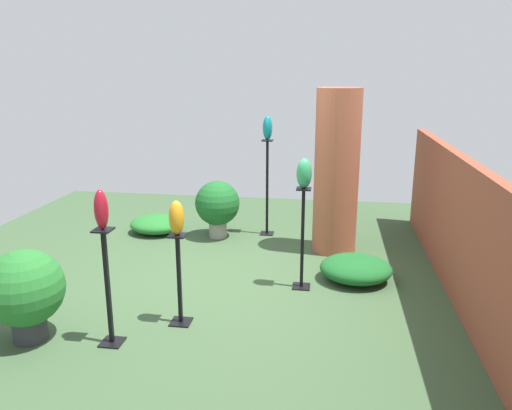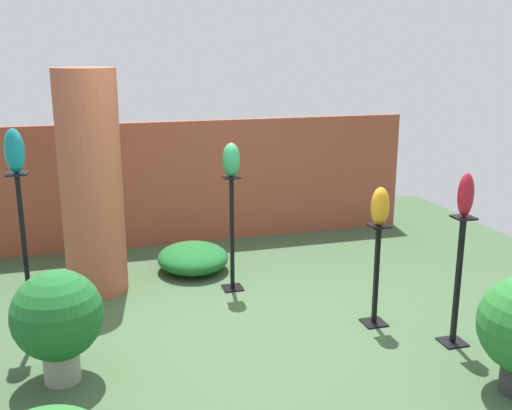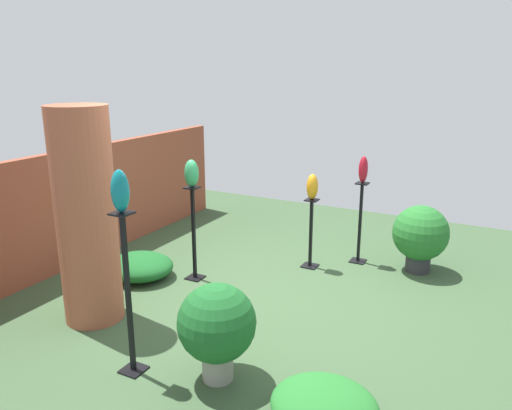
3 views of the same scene
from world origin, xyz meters
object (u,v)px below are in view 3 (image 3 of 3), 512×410
art_vase_teal (120,191)px  pedestal_ruby (360,226)px  art_vase_ruby (363,169)px  art_vase_jade (192,173)px  art_vase_amber (312,187)px  potted_plant_mid_right (420,235)px  pedestal_teal (129,301)px  pedestal_jade (194,238)px  pedestal_amber (311,237)px  brick_pillar (86,217)px  potted_plant_front_left (217,325)px

art_vase_teal → pedestal_ruby: bearing=-16.6°
pedestal_ruby → art_vase_ruby: (0.00, -0.00, 0.77)m
pedestal_ruby → art_vase_jade: 2.37m
art_vase_amber → potted_plant_mid_right: size_ratio=0.38×
pedestal_teal → potted_plant_mid_right: size_ratio=1.65×
pedestal_jade → pedestal_amber: bearing=-47.9°
pedestal_ruby → pedestal_amber: bearing=132.2°
pedestal_amber → potted_plant_mid_right: (0.51, -1.28, 0.08)m
brick_pillar → art_vase_amber: bearing=-32.6°
pedestal_ruby → potted_plant_front_left: size_ratio=1.28×
brick_pillar → pedestal_jade: (1.32, -0.37, -0.57)m
pedestal_ruby → art_vase_amber: art_vase_amber is taller
pedestal_jade → art_vase_amber: (1.02, -1.13, 0.55)m
art_vase_jade → potted_plant_mid_right: size_ratio=0.38×
potted_plant_front_left → potted_plant_mid_right: bearing=-18.6°
art_vase_teal → potted_plant_mid_right: 4.00m
brick_pillar → pedestal_jade: 1.48m
pedestal_jade → art_vase_teal: 2.26m
pedestal_ruby → art_vase_jade: art_vase_jade is taller
pedestal_teal → potted_plant_front_left: size_ratio=1.69×
pedestal_amber → brick_pillar: bearing=147.4°
art_vase_ruby → potted_plant_mid_right: 1.10m
art_vase_ruby → art_vase_jade: bearing=132.1°
potted_plant_front_left → potted_plant_mid_right: 3.33m
brick_pillar → art_vase_amber: (2.34, -1.49, -0.02)m
pedestal_jade → art_vase_teal: size_ratio=3.37×
potted_plant_mid_right → pedestal_ruby: bearing=93.5°
potted_plant_mid_right → pedestal_teal: bearing=152.5°
art_vase_amber → potted_plant_mid_right: art_vase_amber is taller
pedestal_jade → art_vase_jade: bearing=0.0°
art_vase_ruby → art_vase_teal: size_ratio=1.01×
pedestal_teal → art_vase_ruby: (3.36, -1.00, 0.61)m
brick_pillar → pedestal_jade: brick_pillar is taller
art_vase_amber → art_vase_ruby: bearing=-47.8°
art_vase_amber → potted_plant_front_left: size_ratio=0.39×
pedestal_amber → pedestal_teal: 2.95m
pedestal_jade → potted_plant_front_left: bearing=-140.3°
pedestal_ruby → potted_plant_mid_right: size_ratio=1.26×
brick_pillar → art_vase_ruby: size_ratio=6.29×
potted_plant_mid_right → brick_pillar: bearing=135.7°
art_vase_ruby → art_vase_amber: bearing=132.2°
brick_pillar → art_vase_teal: (-0.56, -1.01, 0.51)m
art_vase_amber → art_vase_teal: size_ratio=0.95×
brick_pillar → pedestal_jade: size_ratio=1.88×
pedestal_jade → potted_plant_mid_right: size_ratio=1.35×
brick_pillar → potted_plant_front_left: 1.84m
pedestal_ruby → pedestal_teal: bearing=163.4°
pedestal_amber → art_vase_ruby: 1.10m
brick_pillar → art_vase_ruby: (2.80, -2.01, 0.17)m
brick_pillar → pedestal_amber: brick_pillar is taller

